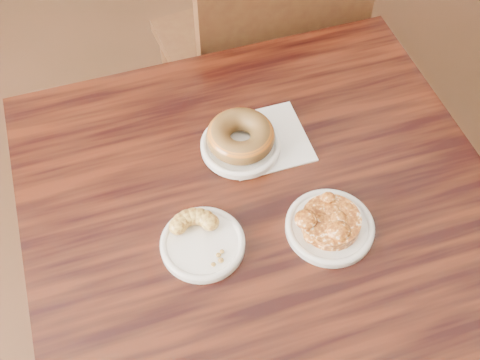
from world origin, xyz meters
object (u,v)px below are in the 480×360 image
glazed_donut (241,136)px  cruller_fragment (202,238)px  apple_fritter (331,220)px  cafe_table (262,301)px  chair_far (250,52)px

glazed_donut → cruller_fragment: glazed_donut is taller
apple_fritter → glazed_donut: bearing=102.8°
cafe_table → chair_far: (0.33, 0.67, 0.08)m
cafe_table → apple_fritter: (0.08, -0.08, 0.40)m
chair_far → apple_fritter: chair_far is taller
glazed_donut → apple_fritter: (0.05, -0.23, -0.01)m
cruller_fragment → cafe_table: bearing=3.5°
cafe_table → apple_fritter: size_ratio=6.17×
glazed_donut → cruller_fragment: bearing=-135.0°
cafe_table → glazed_donut: bearing=90.9°
chair_far → cafe_table: bearing=67.7°
cafe_table → glazed_donut: size_ratio=6.60×
apple_fritter → cruller_fragment: bearing=160.7°
cafe_table → apple_fritter: 0.42m
cruller_fragment → chair_far: bearing=55.4°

